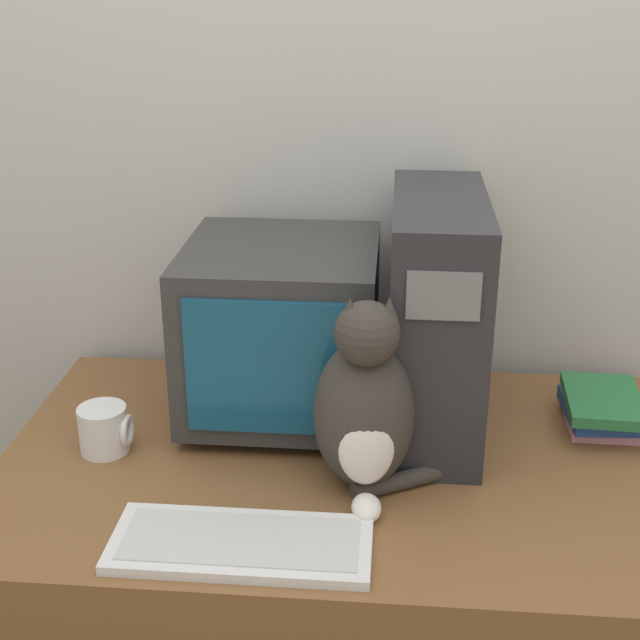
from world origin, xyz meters
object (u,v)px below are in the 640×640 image
object	(u,v)px
mug	(105,429)
pen	(175,514)
crt_monitor	(282,329)
book_stack	(603,410)
cat	(365,409)
computer_tower	(435,316)
keyboard	(241,544)

from	to	relation	value
mug	pen	bearing A→B (deg)	-47.74
crt_monitor	mug	xyz separation A→B (m)	(-0.32, -0.19, -0.14)
crt_monitor	pen	xyz separation A→B (m)	(-0.14, -0.40, -0.19)
book_stack	cat	bearing A→B (deg)	-151.58
computer_tower	pen	distance (m)	0.63
crt_monitor	cat	size ratio (longest dim) A/B	1.07
cat	mug	world-z (taller)	cat
cat	mug	size ratio (longest dim) A/B	3.74
cat	pen	bearing A→B (deg)	-164.12
keyboard	mug	size ratio (longest dim) A/B	4.24
book_stack	mug	world-z (taller)	mug
keyboard	pen	xyz separation A→B (m)	(-0.13, 0.08, -0.01)
cat	pen	size ratio (longest dim) A/B	2.85
crt_monitor	keyboard	world-z (taller)	crt_monitor
book_stack	mug	distance (m)	1.00
book_stack	crt_monitor	bearing A→B (deg)	179.19
book_stack	computer_tower	bearing A→B (deg)	-177.57
pen	mug	bearing A→B (deg)	132.26
mug	book_stack	bearing A→B (deg)	10.44
crt_monitor	cat	xyz separation A→B (m)	(0.18, -0.27, -0.03)
computer_tower	book_stack	world-z (taller)	computer_tower
computer_tower	keyboard	xyz separation A→B (m)	(-0.32, -0.45, -0.23)
keyboard	mug	distance (m)	0.43
pen	mug	size ratio (longest dim) A/B	1.31
crt_monitor	pen	distance (m)	0.46
computer_tower	cat	bearing A→B (deg)	-117.42
crt_monitor	computer_tower	size ratio (longest dim) A/B	0.85
crt_monitor	book_stack	xyz separation A→B (m)	(0.66, -0.01, -0.15)
book_stack	pen	distance (m)	0.89
cat	pen	distance (m)	0.38
crt_monitor	computer_tower	world-z (taller)	computer_tower
computer_tower	keyboard	bearing A→B (deg)	-125.19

